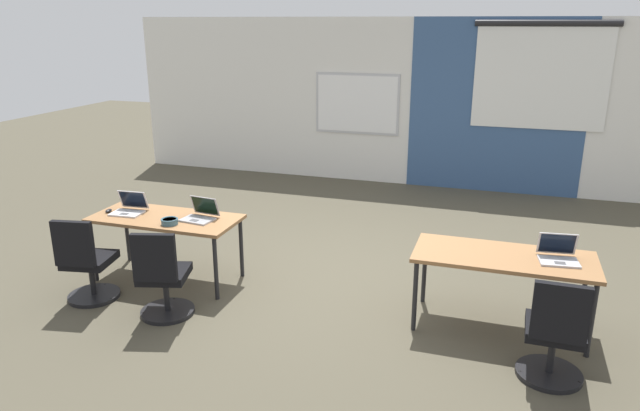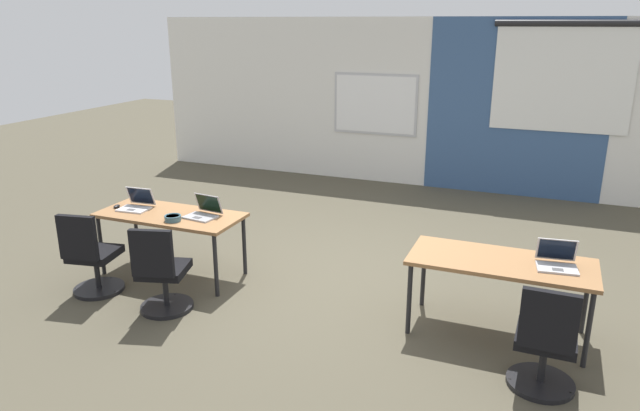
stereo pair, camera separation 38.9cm
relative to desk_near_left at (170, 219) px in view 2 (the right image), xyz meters
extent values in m
plane|color=#4C4738|center=(1.75, 0.60, -0.66)|extent=(24.00, 24.00, 0.00)
cube|color=silver|center=(1.75, 4.80, 0.74)|extent=(10.00, 0.20, 2.80)
cube|color=#385684|center=(3.22, 4.69, 0.74)|extent=(2.77, 0.01, 2.80)
cube|color=#B7B7BC|center=(0.91, 4.69, 0.70)|extent=(1.48, 0.02, 1.04)
cube|color=white|center=(0.91, 4.68, 0.70)|extent=(1.40, 0.02, 0.96)
cube|color=white|center=(3.84, 4.67, 1.21)|extent=(2.00, 0.02, 1.56)
cylinder|color=black|center=(3.84, 4.67, 2.04)|extent=(2.10, 0.10, 0.10)
cube|color=olive|center=(0.00, 0.00, 0.04)|extent=(1.60, 0.70, 0.04)
cylinder|color=black|center=(-0.74, -0.30, -0.32)|extent=(0.04, 0.04, 0.68)
cylinder|color=black|center=(0.74, -0.30, -0.32)|extent=(0.04, 0.04, 0.68)
cylinder|color=black|center=(-0.74, 0.30, -0.32)|extent=(0.04, 0.04, 0.68)
cylinder|color=black|center=(0.74, 0.30, -0.32)|extent=(0.04, 0.04, 0.68)
cube|color=olive|center=(3.50, 0.00, 0.04)|extent=(1.60, 0.70, 0.04)
cylinder|color=black|center=(2.76, -0.30, -0.32)|extent=(0.04, 0.04, 0.68)
cylinder|color=black|center=(4.24, -0.30, -0.32)|extent=(0.04, 0.04, 0.68)
cylinder|color=black|center=(2.76, 0.30, -0.32)|extent=(0.04, 0.04, 0.68)
cylinder|color=black|center=(4.24, 0.30, -0.32)|extent=(0.04, 0.04, 0.68)
cube|color=#B7B7BC|center=(3.95, -0.03, 0.07)|extent=(0.36, 0.27, 0.02)
cube|color=#4C4C4F|center=(3.96, -0.08, 0.08)|extent=(0.10, 0.07, 0.00)
cube|color=#B7B7BC|center=(3.94, 0.12, 0.18)|extent=(0.34, 0.11, 0.21)
cube|color=black|center=(3.94, 0.11, 0.18)|extent=(0.30, 0.10, 0.19)
cylinder|color=black|center=(3.92, -0.70, -0.64)|extent=(0.52, 0.52, 0.04)
cylinder|color=black|center=(3.92, -0.70, -0.45)|extent=(0.06, 0.06, 0.34)
cube|color=black|center=(3.92, -0.70, -0.24)|extent=(0.45, 0.45, 0.08)
cube|color=black|center=(3.91, -0.95, 0.03)|extent=(0.40, 0.07, 0.46)
sphere|color=black|center=(3.92, -0.47, -0.64)|extent=(0.04, 0.04, 0.04)
sphere|color=black|center=(4.14, -0.78, -0.64)|extent=(0.04, 0.04, 0.04)
sphere|color=black|center=(3.70, -0.77, -0.64)|extent=(0.04, 0.04, 0.04)
cube|color=silver|center=(-0.45, -0.05, 0.07)|extent=(0.35, 0.25, 0.02)
cube|color=#4C4C4F|center=(-0.45, -0.10, 0.08)|extent=(0.09, 0.07, 0.00)
cube|color=silver|center=(-0.46, 0.11, 0.18)|extent=(0.34, 0.11, 0.21)
cube|color=black|center=(-0.46, 0.10, 0.18)|extent=(0.30, 0.09, 0.18)
ellipsoid|color=black|center=(-0.68, -0.05, 0.08)|extent=(0.07, 0.11, 0.03)
cylinder|color=black|center=(-0.49, -0.66, -0.64)|extent=(0.52, 0.52, 0.04)
cylinder|color=black|center=(-0.49, -0.66, -0.45)|extent=(0.06, 0.06, 0.34)
cube|color=black|center=(-0.49, -0.66, -0.24)|extent=(0.51, 0.51, 0.08)
cube|color=black|center=(-0.45, -0.90, 0.03)|extent=(0.40, 0.13, 0.46)
sphere|color=black|center=(-0.54, -0.43, -0.64)|extent=(0.04, 0.04, 0.04)
sphere|color=black|center=(-0.26, -0.69, -0.64)|extent=(0.04, 0.04, 0.04)
sphere|color=black|center=(-0.70, -0.77, -0.64)|extent=(0.04, 0.04, 0.04)
cube|color=#9E9EA3|center=(0.39, 0.00, 0.07)|extent=(0.36, 0.27, 0.02)
cube|color=#4C4C4F|center=(0.38, -0.06, 0.08)|extent=(0.10, 0.07, 0.00)
cube|color=#9E9EA3|center=(0.41, 0.14, 0.18)|extent=(0.34, 0.12, 0.21)
cube|color=black|center=(0.41, 0.14, 0.18)|extent=(0.30, 0.10, 0.18)
cylinder|color=black|center=(0.42, -0.72, -0.64)|extent=(0.52, 0.52, 0.04)
cylinder|color=black|center=(0.42, -0.72, -0.45)|extent=(0.06, 0.06, 0.34)
cube|color=black|center=(0.42, -0.72, -0.24)|extent=(0.54, 0.54, 0.08)
cube|color=black|center=(0.49, -0.96, 0.03)|extent=(0.40, 0.17, 0.46)
sphere|color=black|center=(0.36, -0.50, -0.64)|extent=(0.04, 0.04, 0.04)
sphere|color=black|center=(0.65, -0.73, -0.64)|extent=(0.04, 0.04, 0.04)
sphere|color=black|center=(0.22, -0.85, -0.64)|extent=(0.04, 0.04, 0.04)
cylinder|color=#3D6070|center=(0.18, -0.20, 0.09)|extent=(0.17, 0.17, 0.05)
torus|color=#3D6070|center=(0.18, -0.20, 0.11)|extent=(0.18, 0.18, 0.02)
cylinder|color=#B26628|center=(0.18, -0.20, 0.11)|extent=(0.14, 0.14, 0.01)
camera|label=1|loc=(3.41, -5.13, 2.08)|focal=32.67mm
camera|label=2|loc=(3.78, -5.00, 2.08)|focal=32.67mm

